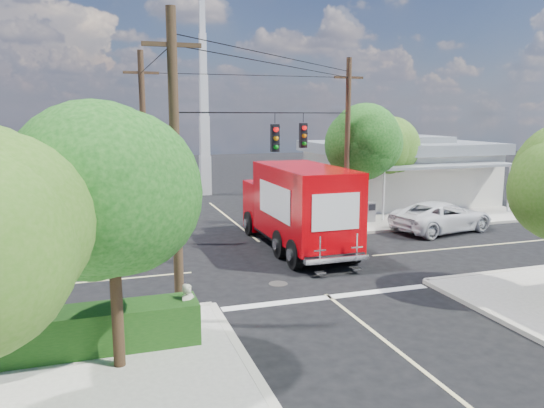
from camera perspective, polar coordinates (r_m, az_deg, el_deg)
name	(u,v)px	position (r m, az deg, el deg)	size (l,w,h in m)	color
ground	(287,264)	(22.20, 1.62, -6.43)	(120.00, 120.00, 0.00)	black
sidewalk_ne	(385,206)	(36.37, 12.02, -0.17)	(14.12, 14.12, 0.14)	#9A958B
sidewalk_nw	(32,227)	(31.75, -24.39, -2.25)	(14.12, 14.12, 0.14)	#9A958B
road_markings	(300,274)	(20.88, 2.99, -7.48)	(32.00, 32.00, 0.01)	beige
building_ne	(398,170)	(37.82, 13.45, 3.59)	(11.80, 10.20, 4.50)	silver
building_nw	(11,185)	(33.12, -26.29, 1.84)	(10.80, 10.20, 4.30)	beige
radio_tower	(204,121)	(40.81, -7.30, 8.88)	(0.80, 0.80, 17.00)	silver
tree_sw_front	(112,195)	(12.66, -16.87, 0.94)	(3.88, 3.78, 6.03)	#422D1C
tree_ne_front	(367,139)	(30.50, 10.22, 6.91)	(4.21, 4.14, 6.66)	#422D1C
tree_ne_back	(388,146)	(33.71, 12.33, 6.10)	(3.77, 3.66, 5.82)	#422D1C
palm_nw_front	(92,137)	(27.59, -18.82, 6.84)	(3.01, 3.08, 5.59)	#422D1C
palm_nw_back	(51,144)	(29.20, -22.70, 6.01)	(3.01, 3.08, 5.19)	#422D1C
utility_poles	(239,150)	(22.45, -3.55, 5.86)	(12.00, 10.68, 9.00)	#473321
picket_fence	(85,319)	(15.49, -19.44, -11.63)	(5.94, 0.06, 1.00)	silver
hedge_sw	(76,331)	(14.75, -20.30, -12.74)	(6.20, 1.20, 1.10)	#174312
vending_boxes	(359,212)	(30.14, 9.30, -0.91)	(1.90, 0.50, 1.10)	#AC251C
delivery_truck	(297,207)	(24.24, 2.74, -0.28)	(2.97, 9.04, 3.89)	black
parked_car	(442,217)	(29.44, 17.83, -1.29)	(2.64, 5.73, 1.59)	silver
pedestrian	(189,311)	(14.77, -8.95, -11.31)	(0.56, 0.37, 1.52)	#B8B59B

